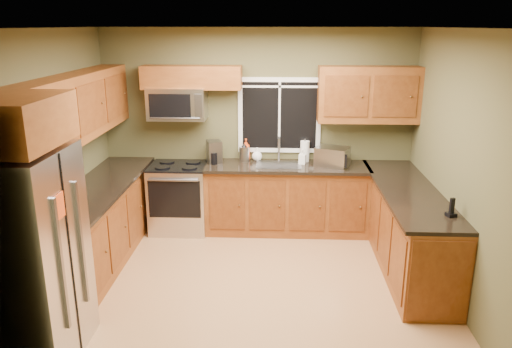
# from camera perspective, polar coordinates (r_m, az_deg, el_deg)

# --- Properties ---
(floor) EXTENTS (4.20, 4.20, 0.00)m
(floor) POSITION_cam_1_polar(r_m,az_deg,el_deg) (5.62, -0.69, -12.34)
(floor) COLOR #AA794A
(floor) RESTS_ON ground
(ceiling) EXTENTS (4.20, 4.20, 0.00)m
(ceiling) POSITION_cam_1_polar(r_m,az_deg,el_deg) (4.91, -0.81, 16.36)
(ceiling) COLOR white
(ceiling) RESTS_ON back_wall
(back_wall) EXTENTS (4.20, 0.00, 4.20)m
(back_wall) POSITION_cam_1_polar(r_m,az_deg,el_deg) (6.85, 0.15, 5.10)
(back_wall) COLOR #4F4C2D
(back_wall) RESTS_ON ground
(front_wall) EXTENTS (4.20, 0.00, 4.20)m
(front_wall) POSITION_cam_1_polar(r_m,az_deg,el_deg) (3.41, -2.55, -7.17)
(front_wall) COLOR #4F4C2D
(front_wall) RESTS_ON ground
(left_wall) EXTENTS (0.00, 3.60, 3.60)m
(left_wall) POSITION_cam_1_polar(r_m,az_deg,el_deg) (5.63, -22.60, 1.22)
(left_wall) COLOR #4F4C2D
(left_wall) RESTS_ON ground
(right_wall) EXTENTS (0.00, 3.60, 3.60)m
(right_wall) POSITION_cam_1_polar(r_m,az_deg,el_deg) (5.41, 22.07, 0.67)
(right_wall) COLOR #4F4C2D
(right_wall) RESTS_ON ground
(window) EXTENTS (1.12, 0.03, 1.02)m
(window) POSITION_cam_1_polar(r_m,az_deg,el_deg) (6.79, 2.69, 6.71)
(window) COLOR white
(window) RESTS_ON back_wall
(base_cabinets_left) EXTENTS (0.60, 2.65, 0.90)m
(base_cabinets_left) POSITION_cam_1_polar(r_m,az_deg,el_deg) (6.21, -17.35, -5.63)
(base_cabinets_left) COLOR brown
(base_cabinets_left) RESTS_ON ground
(countertop_left) EXTENTS (0.65, 2.65, 0.04)m
(countertop_left) POSITION_cam_1_polar(r_m,az_deg,el_deg) (6.04, -17.51, -1.51)
(countertop_left) COLOR black
(countertop_left) RESTS_ON base_cabinets_left
(base_cabinets_back) EXTENTS (2.17, 0.60, 0.90)m
(base_cabinets_back) POSITION_cam_1_polar(r_m,az_deg,el_deg) (6.80, 3.53, -2.91)
(base_cabinets_back) COLOR brown
(base_cabinets_back) RESTS_ON ground
(countertop_back) EXTENTS (2.17, 0.65, 0.04)m
(countertop_back) POSITION_cam_1_polar(r_m,az_deg,el_deg) (6.63, 3.61, 0.85)
(countertop_back) COLOR black
(countertop_back) RESTS_ON base_cabinets_back
(base_cabinets_peninsula) EXTENTS (0.60, 2.52, 0.90)m
(base_cabinets_peninsula) POSITION_cam_1_polar(r_m,az_deg,el_deg) (6.09, 16.85, -6.02)
(base_cabinets_peninsula) COLOR brown
(base_cabinets_peninsula) RESTS_ON ground
(countertop_peninsula) EXTENTS (0.65, 2.50, 0.04)m
(countertop_peninsula) POSITION_cam_1_polar(r_m,az_deg,el_deg) (5.94, 16.98, -1.80)
(countertop_peninsula) COLOR black
(countertop_peninsula) RESTS_ON base_cabinets_peninsula
(upper_cabinets_left) EXTENTS (0.33, 2.65, 0.72)m
(upper_cabinets_left) POSITION_cam_1_polar(r_m,az_deg,el_deg) (5.89, -19.78, 7.24)
(upper_cabinets_left) COLOR brown
(upper_cabinets_left) RESTS_ON left_wall
(upper_cabinets_back_left) EXTENTS (1.30, 0.33, 0.30)m
(upper_cabinets_back_left) POSITION_cam_1_polar(r_m,az_deg,el_deg) (6.67, -7.35, 10.91)
(upper_cabinets_back_left) COLOR brown
(upper_cabinets_back_left) RESTS_ON back_wall
(upper_cabinets_back_right) EXTENTS (1.30, 0.33, 0.72)m
(upper_cabinets_back_right) POSITION_cam_1_polar(r_m,az_deg,el_deg) (6.70, 12.73, 8.85)
(upper_cabinets_back_right) COLOR brown
(upper_cabinets_back_right) RESTS_ON back_wall
(upper_cabinet_over_fridge) EXTENTS (0.72, 0.90, 0.38)m
(upper_cabinet_over_fridge) POSITION_cam_1_polar(r_m,az_deg,el_deg) (4.20, -26.50, 5.36)
(upper_cabinet_over_fridge) COLOR brown
(upper_cabinet_over_fridge) RESTS_ON left_wall
(refrigerator) EXTENTS (0.74, 0.90, 1.80)m
(refrigerator) POSITION_cam_1_polar(r_m,az_deg,el_deg) (4.53, -24.63, -8.76)
(refrigerator) COLOR #B7B7BC
(refrigerator) RESTS_ON ground
(range) EXTENTS (0.76, 0.69, 0.94)m
(range) POSITION_cam_1_polar(r_m,az_deg,el_deg) (6.90, -8.73, -2.62)
(range) COLOR #B7B7BC
(range) RESTS_ON ground
(microwave) EXTENTS (0.76, 0.41, 0.42)m
(microwave) POSITION_cam_1_polar(r_m,az_deg,el_deg) (6.72, -8.98, 7.96)
(microwave) COLOR #B7B7BC
(microwave) RESTS_ON back_wall
(sink) EXTENTS (0.60, 0.42, 0.36)m
(sink) POSITION_cam_1_polar(r_m,az_deg,el_deg) (6.64, 2.62, 1.17)
(sink) COLOR slate
(sink) RESTS_ON countertop_back
(toaster_oven) EXTENTS (0.50, 0.46, 0.26)m
(toaster_oven) POSITION_cam_1_polar(r_m,az_deg,el_deg) (6.61, 8.73, 1.97)
(toaster_oven) COLOR #B7B7BC
(toaster_oven) RESTS_ON countertop_back
(coffee_maker) EXTENTS (0.24, 0.28, 0.30)m
(coffee_maker) POSITION_cam_1_polar(r_m,az_deg,el_deg) (6.72, -4.80, 2.45)
(coffee_maker) COLOR slate
(coffee_maker) RESTS_ON countertop_back
(kettle) EXTENTS (0.18, 0.18, 0.25)m
(kettle) POSITION_cam_1_polar(r_m,az_deg,el_deg) (6.78, -1.36, 2.41)
(kettle) COLOR #B7B7BC
(kettle) RESTS_ON countertop_back
(paper_towel_roll) EXTENTS (0.12, 0.12, 0.31)m
(paper_towel_roll) POSITION_cam_1_polar(r_m,az_deg,el_deg) (6.80, 5.59, 2.61)
(paper_towel_roll) COLOR white
(paper_towel_roll) RESTS_ON countertop_back
(soap_bottle_a) EXTENTS (0.13, 0.14, 0.30)m
(soap_bottle_a) POSITION_cam_1_polar(r_m,az_deg,el_deg) (6.82, -1.15, 2.80)
(soap_bottle_a) COLOR #E84B15
(soap_bottle_a) RESTS_ON countertop_back
(soap_bottle_b) EXTENTS (0.11, 0.11, 0.20)m
(soap_bottle_b) POSITION_cam_1_polar(r_m,az_deg,el_deg) (6.68, 5.32, 1.97)
(soap_bottle_b) COLOR white
(soap_bottle_b) RESTS_ON countertop_back
(soap_bottle_c) EXTENTS (0.18, 0.18, 0.18)m
(soap_bottle_c) POSITION_cam_1_polar(r_m,az_deg,el_deg) (6.83, 0.11, 2.29)
(soap_bottle_c) COLOR white
(soap_bottle_c) RESTS_ON countertop_back
(cordless_phone) EXTENTS (0.11, 0.11, 0.19)m
(cordless_phone) POSITION_cam_1_polar(r_m,az_deg,el_deg) (5.21, 21.43, -3.95)
(cordless_phone) COLOR black
(cordless_phone) RESTS_ON countertop_peninsula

